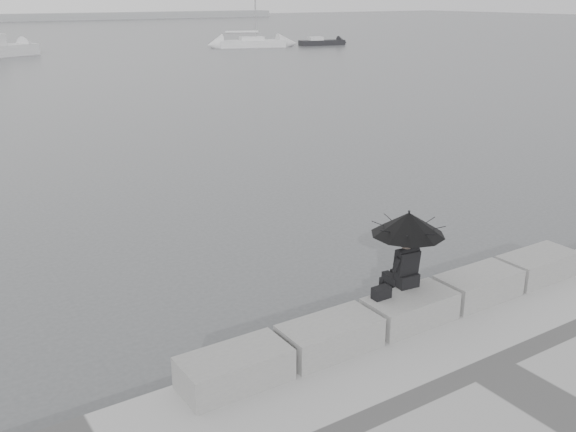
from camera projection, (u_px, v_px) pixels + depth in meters
ground at (390, 337)px, 11.55m from camera, size 360.00×360.00×0.00m
stone_block_far_left at (235, 369)px, 9.20m from camera, size 1.60×0.80×0.50m
stone_block_left at (330, 336)px, 10.08m from camera, size 1.60×0.80×0.50m
stone_block_centre at (410, 309)px, 10.95m from camera, size 1.60×0.80×0.50m
stone_block_right at (478, 286)px, 11.82m from camera, size 1.60×0.80×0.50m
stone_block_far_right at (537, 266)px, 12.69m from camera, size 1.60×0.80×0.50m
seated_person at (408, 231)px, 10.93m from camera, size 1.28×1.28×1.39m
bag at (381, 293)px, 10.75m from camera, size 0.32×0.18×0.20m
sailboat_right at (252, 43)px, 74.51m from camera, size 8.03×4.57×12.90m
small_motorboat at (322, 42)px, 77.58m from camera, size 5.77×2.68×1.10m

